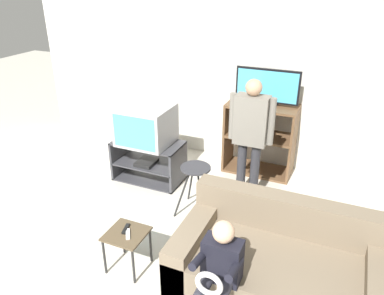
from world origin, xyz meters
TOP-DOWN VIEW (x-y plane):
  - wall_back at (0.00, 3.77)m, footprint 6.40×0.06m
  - tv_stand at (-0.72, 2.64)m, footprint 0.92×0.50m
  - television_main at (-0.73, 2.64)m, footprint 0.66×0.60m
  - media_shelf at (0.59, 3.46)m, footprint 0.94×0.48m
  - television_flat at (0.63, 3.47)m, footprint 0.84×0.20m
  - folding_stool at (0.16, 2.19)m, footprint 0.39×0.42m
  - snack_table at (-0.06, 1.07)m, footprint 0.36×0.36m
  - remote_control_black at (-0.09, 1.11)m, footprint 0.07×0.15m
  - remote_control_white at (-0.03, 1.05)m, footprint 0.11×0.14m
  - couch at (1.31, 1.35)m, footprint 1.77×0.98m
  - person_standing_adult at (0.65, 2.68)m, footprint 0.53×0.20m
  - person_seated_child at (0.94, 0.79)m, footprint 0.33×0.43m

SIDE VIEW (x-z plane):
  - couch at x=1.31m, z-range -0.12..0.65m
  - tv_stand at x=-0.72m, z-range 0.00..0.55m
  - snack_table at x=-0.06m, z-range 0.14..0.54m
  - remote_control_black at x=-0.09m, z-range 0.41..0.43m
  - remote_control_white at x=-0.03m, z-range 0.41..0.43m
  - folding_stool at x=0.16m, z-range 0.19..0.79m
  - media_shelf at x=0.59m, z-range 0.01..1.00m
  - person_seated_child at x=0.94m, z-range 0.09..1.05m
  - television_main at x=-0.73m, z-range 0.55..1.05m
  - person_standing_adult at x=0.65m, z-range 0.16..1.70m
  - television_flat at x=0.63m, z-range 0.98..1.47m
  - wall_back at x=0.00m, z-range 0.00..2.60m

